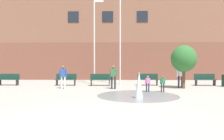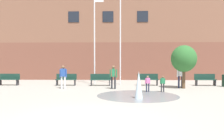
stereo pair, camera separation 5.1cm
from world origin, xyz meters
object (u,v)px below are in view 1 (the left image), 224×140
Objects in this scene: park_bench_far_left at (9,79)px; park_bench_under_right_flagpole at (100,79)px; adult_in_red at (180,75)px; child_running at (163,83)px; flagpole_left at (95,35)px; street_tree_near_building at (184,59)px; park_bench_near_trashcan at (148,79)px; park_bench_under_left_flagpole at (66,79)px; child_in_fountain at (148,82)px; adult_watching at (113,75)px; adult_near_bench at (63,75)px; flagpole_right at (121,33)px; park_bench_far_right at (205,79)px.

park_bench_far_left and park_bench_under_right_flagpole have the same top height.
adult_in_red reaches higher than child_running.
flagpole_left is 2.54× the size of street_tree_near_building.
park_bench_near_trashcan is at bearing 4.14° from park_bench_under_right_flagpole.
child_running is at bearing -28.14° from park_bench_under_left_flagpole.
adult_watching is at bearing 132.29° from child_in_fountain.
park_bench_near_trashcan is 3.31m from street_tree_near_building.
flagpole_left is (2.16, 1.00, 3.55)m from park_bench_under_left_flagpole.
adult_near_bench is 0.21× the size of flagpole_left.
child_running is 0.12× the size of flagpole_right.
park_bench_under_left_flagpole is at bearing -155.03° from flagpole_left.
adult_in_red is 0.21× the size of flagpole_left.
adult_in_red is at bearing 45.28° from child_running.
child_running is 0.13× the size of flagpole_left.
flagpole_left is (-4.25, 0.80, 3.55)m from park_bench_near_trashcan.
park_bench_near_trashcan is at bearing -10.71° from flagpole_left.
child_in_fountain is 5.76m from adult_near_bench.
street_tree_near_building is at bearing -7.54° from park_bench_far_left.
adult_in_red is 0.53× the size of street_tree_near_building.
park_bench_under_right_flagpole is at bearing -1.45° from park_bench_under_left_flagpole.
flagpole_right is (3.97, 3.13, 3.29)m from adult_near_bench.
flagpole_right is (-2.50, 4.62, 3.64)m from child_running.
park_bench_far_right is (10.81, 0.15, 0.00)m from park_bench_under_left_flagpole.
park_bench_under_left_flagpole is 1.01× the size of adult_in_red.
flagpole_right reaches higher than street_tree_near_building.
adult_watching is at bearing -63.33° from park_bench_under_right_flagpole.
park_bench_far_right is at bearing -5.65° from flagpole_left.
street_tree_near_building is at bearing -11.31° from park_bench_under_left_flagpole.
adult_watching is at bearing -162.00° from park_bench_far_right.
flagpole_right is (-4.14, 2.63, 3.29)m from adult_in_red.
park_bench_far_left and park_bench_under_left_flagpole have the same top height.
park_bench_under_left_flagpole is 4.34m from adult_watching.
flagpole_left is (-0.54, 1.07, 3.55)m from park_bench_under_right_flagpole.
park_bench_far_right is 0.54× the size of street_tree_near_building.
adult_in_red is (-2.41, -1.77, 0.45)m from park_bench_far_right.
child_running is 6.39m from flagpole_right.
flagpole_right reaches higher than flagpole_left.
flagpole_right is 5.55m from street_tree_near_building.
park_bench_far_right is at bearing -69.27° from adult_watching.
child_in_fountain is at bearing -73.39° from adult_in_red.
flagpole_left is at bearing 54.18° from adult_near_bench.
park_bench_under_right_flagpole is 4.20m from flagpole_right.
park_bench_near_trashcan is 3.58m from adult_watching.
park_bench_far_left is 1.00× the size of park_bench_under_right_flagpole.
street_tree_near_building is (2.19, -1.92, 1.57)m from park_bench_near_trashcan.
street_tree_near_building is (0.19, -0.10, 1.11)m from adult_in_red.
park_bench_under_right_flagpole is 6.32m from street_tree_near_building.
adult_near_bench reaches higher than park_bench_under_left_flagpole.
park_bench_far_left is 0.54× the size of street_tree_near_building.
adult_near_bench is 1.61× the size of child_running.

